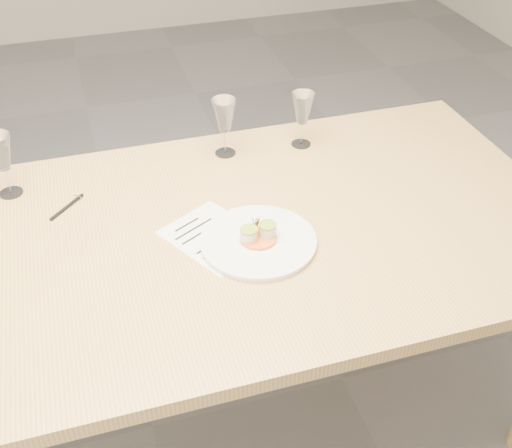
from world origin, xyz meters
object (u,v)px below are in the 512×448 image
object	(u,v)px
dining_table	(126,269)
dinner_plate	(258,240)
recipe_sheet	(215,237)
ballpoint_pen	(67,207)
wine_glass_3	(303,110)
wine_glass_1	(0,154)
wine_glass_2	(224,117)

from	to	relation	value
dining_table	dinner_plate	size ratio (longest dim) A/B	8.03
dining_table	recipe_sheet	size ratio (longest dim) A/B	7.57
ballpoint_pen	wine_glass_3	size ratio (longest dim) A/B	0.57
dinner_plate	recipe_sheet	xyz separation A→B (m)	(-0.10, 0.06, -0.01)
dinner_plate	wine_glass_1	xyz separation A→B (m)	(-0.61, 0.42, 0.12)
dining_table	wine_glass_2	xyz separation A→B (m)	(0.37, 0.38, 0.20)
wine_glass_1	ballpoint_pen	bearing A→B (deg)	-38.96
ballpoint_pen	wine_glass_1	world-z (taller)	wine_glass_1
wine_glass_3	wine_glass_2	bearing A→B (deg)	175.86
wine_glass_3	recipe_sheet	bearing A→B (deg)	-134.97
dinner_plate	wine_glass_3	xyz separation A→B (m)	(0.28, 0.44, 0.11)
dinner_plate	wine_glass_2	bearing A→B (deg)	85.85
dining_table	wine_glass_3	bearing A→B (deg)	30.30
recipe_sheet	wine_glass_3	world-z (taller)	wine_glass_3
wine_glass_1	recipe_sheet	bearing A→B (deg)	-35.57
recipe_sheet	wine_glass_2	world-z (taller)	wine_glass_2
wine_glass_2	ballpoint_pen	bearing A→B (deg)	-162.78
wine_glass_2	wine_glass_3	distance (m)	0.24
dining_table	wine_glass_2	size ratio (longest dim) A/B	13.08
recipe_sheet	wine_glass_2	xyz separation A→B (m)	(0.13, 0.39, 0.13)
dinner_plate	wine_glass_3	world-z (taller)	wine_glass_3
dining_table	dinner_plate	distance (m)	0.35
dining_table	dinner_plate	world-z (taller)	dinner_plate
dinner_plate	wine_glass_1	world-z (taller)	wine_glass_1
dinner_plate	ballpoint_pen	bearing A→B (deg)	146.48
recipe_sheet	wine_glass_1	world-z (taller)	wine_glass_1
recipe_sheet	ballpoint_pen	bearing A→B (deg)	117.00
dining_table	recipe_sheet	bearing A→B (deg)	-4.76
wine_glass_1	wine_glass_2	distance (m)	0.64
ballpoint_pen	wine_glass_3	xyz separation A→B (m)	(0.73, 0.13, 0.12)
wine_glass_1	wine_glass_3	bearing A→B (deg)	0.99
wine_glass_1	dinner_plate	bearing A→B (deg)	-34.91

